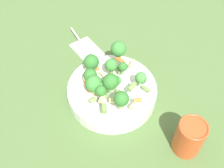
% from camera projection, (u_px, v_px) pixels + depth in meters
% --- Properties ---
extents(ground_plane, '(3.00, 3.00, 0.00)m').
position_uv_depth(ground_plane, '(112.00, 96.00, 0.79)').
color(ground_plane, '#4C6B38').
extents(bowl, '(0.26, 0.26, 0.05)m').
position_uv_depth(bowl, '(112.00, 91.00, 0.77)').
color(bowl, white).
rests_on(bowl, ground_plane).
extents(pasta_salad, '(0.18, 0.22, 0.08)m').
position_uv_depth(pasta_salad, '(109.00, 75.00, 0.72)').
color(pasta_salad, '#8CB766').
rests_on(pasta_salad, bowl).
extents(cup, '(0.07, 0.07, 0.10)m').
position_uv_depth(cup, '(189.00, 137.00, 0.64)').
color(cup, '#CC4C23').
rests_on(cup, ground_plane).
extents(napkin, '(0.11, 0.14, 0.01)m').
position_uv_depth(napkin, '(87.00, 50.00, 0.91)').
color(napkin, white).
rests_on(napkin, ground_plane).
extents(spoon, '(0.06, 0.19, 0.01)m').
position_uv_depth(spoon, '(86.00, 49.00, 0.90)').
color(spoon, silver).
rests_on(spoon, napkin).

